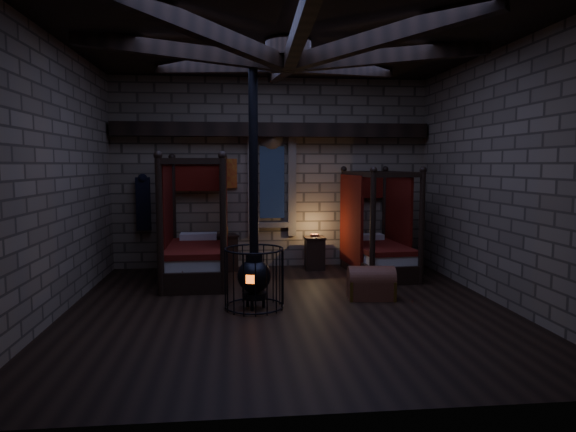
{
  "coord_description": "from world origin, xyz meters",
  "views": [
    {
      "loc": [
        -0.84,
        -7.97,
        2.3
      ],
      "look_at": [
        0.06,
        0.6,
        1.43
      ],
      "focal_mm": 32.0,
      "sensor_mm": 36.0,
      "label": 1
    }
  ],
  "objects": [
    {
      "name": "stove",
      "position": [
        -0.54,
        0.09,
        0.6
      ],
      "size": [
        0.95,
        0.95,
        4.05
      ],
      "rotation": [
        0.0,
        0.0,
        -0.29
      ],
      "color": "black",
      "rests_on": "ground"
    },
    {
      "name": "trunk_left",
      "position": [
        -1.49,
        1.47,
        0.26
      ],
      "size": [
        0.94,
        0.78,
        0.59
      ],
      "rotation": [
        0.0,
        0.0,
        0.39
      ],
      "color": "brown",
      "rests_on": "ground"
    },
    {
      "name": "room",
      "position": [
        -0.0,
        0.09,
        3.74
      ],
      "size": [
        7.02,
        7.02,
        4.29
      ],
      "color": "black",
      "rests_on": "ground"
    },
    {
      "name": "trunk_right",
      "position": [
        1.48,
        0.47,
        0.26
      ],
      "size": [
        0.83,
        0.58,
        0.58
      ],
      "rotation": [
        0.0,
        0.0,
        -0.1
      ],
      "color": "brown",
      "rests_on": "ground"
    },
    {
      "name": "nightstand_right",
      "position": [
        0.9,
        3.02,
        0.37
      ],
      "size": [
        0.45,
        0.43,
        0.78
      ],
      "rotation": [
        0.0,
        0.0,
        0.0
      ],
      "color": "black",
      "rests_on": "ground"
    },
    {
      "name": "nightstand_left",
      "position": [
        -1.04,
        3.09,
        0.41
      ],
      "size": [
        0.59,
        0.57,
        0.96
      ],
      "rotation": [
        0.0,
        0.0,
        0.24
      ],
      "color": "black",
      "rests_on": "ground"
    },
    {
      "name": "bed_left",
      "position": [
        -1.6,
        2.25,
        0.6
      ],
      "size": [
        1.24,
        2.32,
        2.41
      ],
      "rotation": [
        0.0,
        0.0,
        0.01
      ],
      "color": "black",
      "rests_on": "ground"
    },
    {
      "name": "bed_right",
      "position": [
        2.15,
        2.44,
        0.53
      ],
      "size": [
        1.24,
        2.14,
        2.15
      ],
      "rotation": [
        0.0,
        0.0,
        0.07
      ],
      "color": "black",
      "rests_on": "ground"
    }
  ]
}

